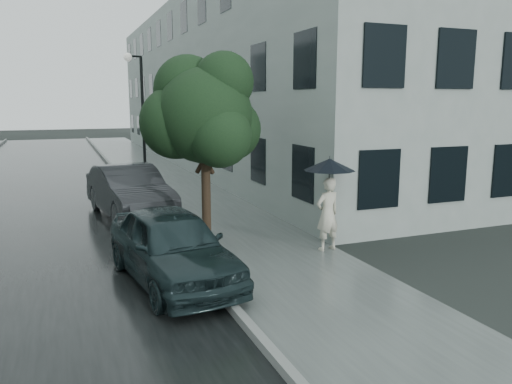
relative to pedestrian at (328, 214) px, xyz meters
name	(u,v)px	position (x,y,z in m)	size (l,w,h in m)	color
ground	(284,275)	(-1.70, -1.23, -0.89)	(120.00, 120.00, 0.00)	black
sidewalk	(172,185)	(-1.45, 10.77, -0.88)	(3.50, 60.00, 0.01)	slate
kerb_near	(128,186)	(-3.27, 10.77, -0.81)	(0.15, 60.00, 0.15)	slate
asphalt_road	(36,193)	(-6.78, 10.77, -0.89)	(6.85, 60.00, 0.00)	black
building_near	(230,85)	(3.77, 18.27, 3.61)	(7.02, 36.00, 9.00)	gray
pedestrian	(328,214)	(0.00, 0.00, 0.00)	(0.64, 0.42, 1.76)	beige
umbrella	(330,165)	(-0.01, -0.05, 1.19)	(1.50, 1.50, 1.33)	black
street_tree	(204,114)	(-2.48, 1.87, 2.34)	(3.07, 2.79, 4.72)	#332619
lamp_post	(140,113)	(-2.75, 10.34, 2.18)	(0.82, 0.47, 5.38)	black
car_near	(172,245)	(-3.90, -0.73, -0.15)	(1.72, 4.28, 1.46)	#182729
car_far	(130,191)	(-3.90, 5.39, -0.10)	(1.66, 4.77, 1.57)	#26282C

